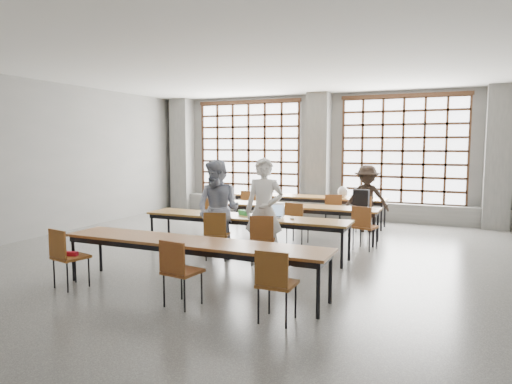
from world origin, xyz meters
TOP-DOWN VIEW (x-y plane):
  - floor at (0.00, 0.00)m, footprint 11.00×11.00m
  - ceiling at (0.00, 0.00)m, footprint 11.00×11.00m
  - wall_back at (0.00, 5.50)m, footprint 10.00×0.00m
  - wall_left at (-5.00, 0.00)m, footprint 0.00×11.00m
  - column_left at (-4.50, 5.22)m, footprint 0.60×0.55m
  - column_mid at (0.00, 5.22)m, footprint 0.60×0.55m
  - column_right at (4.50, 5.22)m, footprint 0.60×0.55m
  - window_left at (-2.25, 5.42)m, footprint 3.32×0.12m
  - window_right at (2.25, 5.42)m, footprint 3.32×0.12m
  - sill_ledge at (0.00, 5.30)m, footprint 9.80×0.35m
  - desk_row_a at (0.05, 4.08)m, footprint 4.00×0.70m
  - desk_row_b at (0.16, 2.24)m, footprint 4.00×0.70m
  - desk_row_c at (-0.07, 0.41)m, footprint 4.00×0.70m
  - desk_row_d at (0.17, -1.89)m, footprint 4.00×0.70m
  - chair_back_left at (-1.34, 3.45)m, footprint 0.47×0.48m
  - chair_back_mid at (0.87, 3.46)m, footprint 0.52×0.52m
  - chair_back_right at (1.64, 3.45)m, footprint 0.49×0.49m
  - chair_mid_left at (-1.43, 1.61)m, footprint 0.47×0.47m
  - chair_mid_centre at (0.55, 1.61)m, footprint 0.45×0.46m
  - chair_mid_right at (1.94, 1.62)m, footprint 0.51×0.51m
  - chair_front_left at (-0.34, -0.21)m, footprint 0.52×0.53m
  - chair_front_right at (0.55, -0.21)m, footprint 0.52×0.52m
  - chair_near_left at (-1.55, -2.52)m, footprint 0.50×0.50m
  - chair_near_mid at (0.36, -2.52)m, footprint 0.47×0.48m
  - chair_near_right at (1.67, -2.52)m, footprint 0.42×0.43m
  - student_male at (0.53, -0.09)m, footprint 0.73×0.53m
  - student_female at (-0.37, -0.09)m, footprint 0.92×0.74m
  - student_back at (1.65, 3.58)m, footprint 1.12×0.78m
  - laptop_front at (0.47, 0.52)m, footprint 0.40×0.35m
  - laptop_back at (1.40, 4.19)m, footprint 0.38×0.32m
  - mouse at (0.88, 0.39)m, footprint 0.12×0.10m
  - green_box at (-0.12, 0.49)m, footprint 0.27×0.18m
  - phone at (0.11, 0.31)m, footprint 0.14×0.11m
  - paper_sheet_a at (-0.44, 2.29)m, footprint 0.31×0.22m
  - paper_sheet_b at (-0.14, 2.19)m, footprint 0.34×0.27m
  - paper_sheet_c at (0.26, 2.24)m, footprint 0.36×0.32m
  - backpack at (1.76, 2.29)m, footprint 0.32×0.21m
  - plastic_bag at (0.95, 4.13)m, footprint 0.31×0.27m
  - red_pouch at (-1.53, -2.44)m, footprint 0.21×0.13m

SIDE VIEW (x-z plane):
  - floor at x=0.00m, z-range 0.00..0.00m
  - sill_ledge at x=0.00m, z-range 0.00..0.50m
  - red_pouch at x=-1.53m, z-range 0.47..0.53m
  - chair_back_left at x=-1.34m, z-range 0.10..0.98m
  - chair_back_mid at x=0.87m, z-range 0.10..0.98m
  - chair_back_right at x=1.64m, z-range 0.10..0.98m
  - chair_mid_left at x=-1.43m, z-range 0.10..0.98m
  - chair_mid_centre at x=0.55m, z-range 0.10..0.98m
  - chair_mid_right at x=1.94m, z-range 0.10..0.98m
  - chair_front_left at x=-0.34m, z-range 0.10..0.98m
  - chair_front_right at x=0.55m, z-range 0.10..0.98m
  - chair_near_left at x=-1.55m, z-range 0.10..0.98m
  - chair_near_mid at x=0.36m, z-range 0.10..0.98m
  - chair_near_right at x=1.67m, z-range 0.10..0.98m
  - desk_row_a at x=0.05m, z-range 0.30..1.03m
  - desk_row_b at x=0.16m, z-range 0.30..1.03m
  - desk_row_c at x=-0.07m, z-range 0.30..1.03m
  - desk_row_d at x=0.17m, z-range 0.30..1.03m
  - paper_sheet_a at x=-0.44m, z-range 0.73..0.73m
  - paper_sheet_b at x=-0.14m, z-range 0.73..0.73m
  - paper_sheet_c at x=0.26m, z-range 0.73..0.73m
  - phone at x=0.11m, z-range 0.73..0.74m
  - mouse at x=0.88m, z-range 0.73..0.77m
  - green_box at x=-0.12m, z-range 0.73..0.82m
  - laptop_front at x=0.47m, z-range 0.66..0.92m
  - laptop_back at x=1.40m, z-range 0.66..0.92m
  - student_back at x=1.65m, z-range 0.00..1.59m
  - plastic_bag at x=0.95m, z-range 0.73..1.02m
  - student_female at x=-0.37m, z-range 0.00..1.80m
  - student_male at x=0.53m, z-range 0.00..1.85m
  - backpack at x=1.76m, z-range 0.73..1.13m
  - wall_back at x=0.00m, z-range -3.25..6.75m
  - wall_left at x=-5.00m, z-range -3.75..7.25m
  - column_left at x=-4.50m, z-range 0.00..3.50m
  - column_mid at x=0.00m, z-range 0.00..3.50m
  - column_right at x=4.50m, z-range 0.00..3.50m
  - window_left at x=-2.25m, z-range 0.40..3.40m
  - window_right at x=2.25m, z-range 0.40..3.40m
  - ceiling at x=0.00m, z-range 3.50..3.50m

